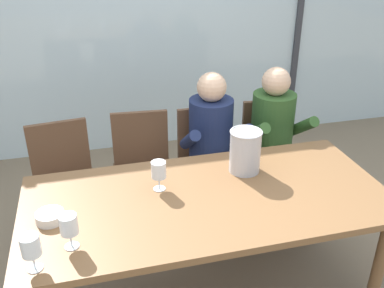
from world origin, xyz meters
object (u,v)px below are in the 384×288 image
chair_near_curtain (64,175)px  dining_table (208,207)px  wine_glass_near_bucket (69,226)px  wine_glass_center_pour (159,171)px  chair_center (207,157)px  chair_right_of_center (270,148)px  wine_glass_by_left_taster (31,246)px  person_olive_shirt (276,137)px  ice_bucket_primary (245,151)px  tasting_bowl (50,217)px  chair_left_of_center (142,162)px  person_navy_polo (214,144)px

chair_near_curtain → dining_table: bearing=-54.5°
wine_glass_near_bucket → wine_glass_center_pour: bearing=38.4°
chair_center → wine_glass_near_bucket: 1.54m
chair_near_curtain → wine_glass_near_bucket: wine_glass_near_bucket is taller
chair_right_of_center → wine_glass_by_left_taster: size_ratio=4.99×
chair_near_curtain → person_olive_shirt: (1.56, -0.13, 0.17)m
ice_bucket_primary → tasting_bowl: 1.15m
chair_left_of_center → chair_center: bearing=0.3°
chair_near_curtain → chair_right_of_center: size_ratio=1.00×
chair_center → wine_glass_near_bucket: size_ratio=4.99×
wine_glass_by_left_taster → wine_glass_center_pour: same height
wine_glass_by_left_taster → chair_left_of_center: bearing=63.0°
wine_glass_by_left_taster → wine_glass_center_pour: bearing=37.6°
dining_table → ice_bucket_primary: 0.42m
dining_table → tasting_bowl: size_ratio=14.04×
ice_bucket_primary → chair_right_of_center: bearing=53.9°
chair_right_of_center → chair_near_curtain: bearing=-173.4°
person_navy_polo → wine_glass_by_left_taster: person_navy_polo is taller
wine_glass_near_bucket → chair_left_of_center: bearing=67.1°
person_olive_shirt → wine_glass_near_bucket: size_ratio=6.82×
chair_center → person_olive_shirt: person_olive_shirt is taller
dining_table → person_olive_shirt: person_olive_shirt is taller
person_olive_shirt → wine_glass_near_bucket: person_olive_shirt is taller
person_olive_shirt → tasting_bowl: (-1.59, -0.76, 0.10)m
tasting_bowl → wine_glass_center_pour: (0.59, 0.16, 0.09)m
wine_glass_by_left_taster → tasting_bowl: bearing=81.0°
chair_near_curtain → wine_glass_near_bucket: bearing=-93.3°
chair_near_curtain → wine_glass_near_bucket: 1.18m
chair_left_of_center → person_olive_shirt: size_ratio=0.73×
chair_center → wine_glass_by_left_taster: (-1.14, -1.23, 0.37)m
ice_bucket_primary → tasting_bowl: (-1.13, -0.23, -0.11)m
person_navy_polo → wine_glass_near_bucket: bearing=-135.9°
dining_table → chair_center: 0.93m
person_olive_shirt → wine_glass_center_pour: size_ratio=6.82×
chair_right_of_center → person_olive_shirt: size_ratio=0.73×
chair_center → wine_glass_near_bucket: bearing=-130.3°
chair_center → ice_bucket_primary: 0.76m
wine_glass_near_bucket → chair_near_curtain: bearing=93.9°
person_olive_shirt → wine_glass_center_pour: bearing=-151.2°
chair_center → chair_right_of_center: same height
tasting_bowl → wine_glass_near_bucket: wine_glass_near_bucket is taller
person_navy_polo → ice_bucket_primary: 0.57m
chair_near_curtain → tasting_bowl: 0.93m
chair_right_of_center → wine_glass_near_bucket: 1.93m
chair_center → wine_glass_by_left_taster: bearing=-131.8°
chair_near_curtain → wine_glass_center_pour: size_ratio=4.99×
chair_left_of_center → chair_right_of_center: bearing=3.3°
person_olive_shirt → wine_glass_center_pour: person_olive_shirt is taller
chair_center → wine_glass_center_pour: 0.97m
chair_center → chair_right_of_center: 0.53m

